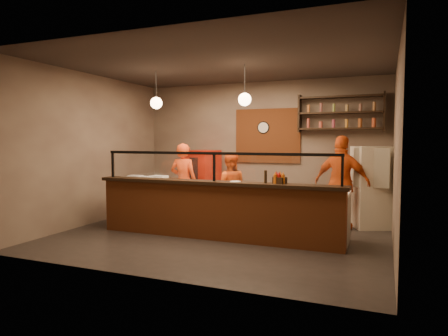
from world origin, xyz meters
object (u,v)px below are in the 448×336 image
at_px(wall_clock, 263,128).
at_px(red_cooler, 204,181).
at_px(cook_left, 184,182).
at_px(pepper_mill, 266,177).
at_px(cook_right, 342,183).
at_px(condiment_caddy, 280,180).
at_px(cook_mid, 230,188).
at_px(fridge, 372,187).
at_px(pizza_dough, 260,189).

bearing_deg(wall_clock, red_cooler, -167.96).
xyz_separation_m(cook_left, pepper_mill, (2.28, -1.33, 0.31)).
bearing_deg(cook_left, cook_right, -174.77).
height_order(wall_clock, condiment_caddy, wall_clock).
bearing_deg(cook_mid, red_cooler, -61.01).
distance_m(cook_mid, fridge, 2.94).
bearing_deg(pizza_dough, wall_clock, 104.93).
bearing_deg(fridge, pizza_dough, -161.21).
bearing_deg(cook_right, cook_left, 18.37).
distance_m(cook_right, pizza_dough, 1.87).
distance_m(fridge, pizza_dough, 2.54).
bearing_deg(wall_clock, cook_left, -134.91).
bearing_deg(cook_right, pepper_mill, 69.29).
xyz_separation_m(cook_mid, cook_right, (2.32, 0.25, 0.18)).
bearing_deg(red_cooler, pepper_mill, -28.04).
bearing_deg(fridge, red_cooler, 151.15).
xyz_separation_m(wall_clock, cook_right, (1.95, -1.05, -1.15)).
bearing_deg(cook_mid, wall_clock, -124.31).
xyz_separation_m(wall_clock, fridge, (2.50, -0.66, -1.27)).
bearing_deg(wall_clock, pepper_mill, -72.76).
xyz_separation_m(cook_left, cook_right, (3.38, 0.38, 0.08)).
relative_size(cook_mid, pizza_dough, 2.90).
distance_m(fridge, pepper_mill, 2.69).
distance_m(red_cooler, condiment_caddy, 3.52).
bearing_deg(fridge, cook_left, 167.32).
distance_m(pizza_dough, pepper_mill, 0.52).
relative_size(cook_mid, fridge, 0.92).
distance_m(cook_right, condiment_caddy, 1.88).
bearing_deg(cook_left, pizza_dough, 154.24).
xyz_separation_m(cook_right, fridge, (0.55, 0.39, -0.11)).
distance_m(wall_clock, cook_right, 2.50).
height_order(cook_right, fridge, cook_right).
bearing_deg(cook_mid, pepper_mill, 111.55).
xyz_separation_m(cook_right, pepper_mill, (-1.09, -1.70, 0.23)).
xyz_separation_m(fridge, pepper_mill, (-1.64, -2.10, 0.34)).
xyz_separation_m(wall_clock, cook_mid, (-0.37, -1.30, -1.34)).
bearing_deg(pepper_mill, wall_clock, 107.24).
bearing_deg(cook_mid, fridge, 174.09).
distance_m(red_cooler, pepper_mill, 3.39).
bearing_deg(cook_mid, cook_right, 167.62).
relative_size(wall_clock, cook_left, 0.17).
bearing_deg(cook_mid, condiment_caddy, 117.44).
bearing_deg(fridge, cook_right, -168.24).
distance_m(condiment_caddy, pepper_mill, 0.25).
distance_m(cook_right, fridge, 0.69).
xyz_separation_m(fridge, pizza_dough, (-1.87, -1.71, 0.07)).
relative_size(fridge, red_cooler, 1.08).
xyz_separation_m(cook_mid, condiment_caddy, (1.46, -1.41, 0.35)).
bearing_deg(wall_clock, pizza_dough, -75.07).
distance_m(cook_mid, pizza_dough, 1.47).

